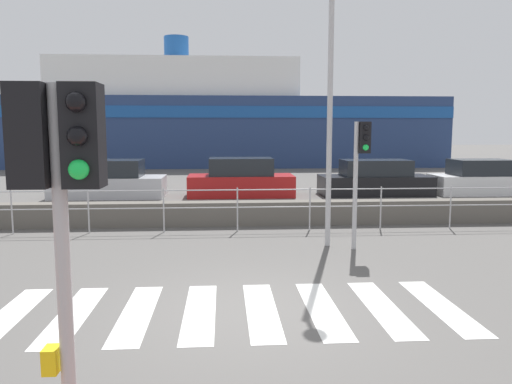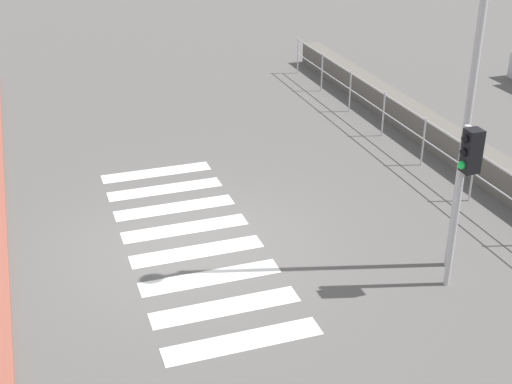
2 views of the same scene
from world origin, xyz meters
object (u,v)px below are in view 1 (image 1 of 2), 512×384
at_px(traffic_light_near, 59,181).
at_px(parked_car_red, 241,180).
at_px(parked_car_black, 375,180).
at_px(ferry_boat, 218,122).
at_px(parked_car_silver, 109,181).
at_px(parked_car_white, 480,179).
at_px(streetlamp, 332,74).
at_px(traffic_light_far, 361,156).

height_order(traffic_light_near, parked_car_red, traffic_light_near).
xyz_separation_m(parked_car_red, parked_car_black, (5.45, 0.00, -0.04)).
bearing_deg(parked_car_red, ferry_boat, 93.41).
relative_size(parked_car_silver, parked_car_white, 1.13).
bearing_deg(parked_car_black, parked_car_red, -180.00).
bearing_deg(traffic_light_near, parked_car_white, 54.65).
relative_size(traffic_light_near, parked_car_black, 0.66).
xyz_separation_m(traffic_light_near, parked_car_white, (11.65, 16.42, -1.68)).
relative_size(traffic_light_near, parked_car_silver, 0.68).
bearing_deg(streetlamp, traffic_light_far, -19.11).
distance_m(parked_car_silver, parked_car_white, 15.05).
distance_m(streetlamp, parked_car_silver, 11.68).
distance_m(streetlamp, ferry_boat, 27.26).
relative_size(ferry_boat, parked_car_black, 6.99).
xyz_separation_m(traffic_light_far, streetlamp, (-0.62, 0.22, 1.76)).
distance_m(parked_car_silver, parked_car_red, 5.19).
distance_m(traffic_light_near, ferry_boat, 34.66).
xyz_separation_m(traffic_light_far, parked_car_black, (3.17, 9.12, -1.45)).
height_order(parked_car_silver, parked_car_black, parked_car_silver).
distance_m(parked_car_red, parked_car_black, 5.45).
distance_m(traffic_light_far, ferry_boat, 27.57).
height_order(parked_car_silver, parked_car_red, parked_car_red).
distance_m(traffic_light_near, traffic_light_far, 8.37).
relative_size(ferry_boat, parked_car_red, 7.44).
bearing_deg(streetlamp, parked_car_red, 100.59).
bearing_deg(traffic_light_near, traffic_light_far, 60.86).
xyz_separation_m(parked_car_black, parked_car_white, (4.41, -0.00, -0.00)).
distance_m(traffic_light_far, streetlamp, 1.88).
distance_m(ferry_boat, parked_car_black, 19.53).
xyz_separation_m(streetlamp, parked_car_silver, (-6.85, 8.90, -3.20)).
distance_m(traffic_light_near, streetlamp, 8.42).
xyz_separation_m(traffic_light_far, parked_car_white, (7.57, 9.12, -1.45)).
relative_size(traffic_light_near, streetlamp, 0.47).
bearing_deg(traffic_light_near, streetlamp, 65.36).
bearing_deg(streetlamp, parked_car_white, 47.35).
bearing_deg(ferry_boat, parked_car_red, -86.59).
bearing_deg(streetlamp, traffic_light_near, -114.64).
bearing_deg(traffic_light_far, parked_car_black, 70.85).
relative_size(traffic_light_far, ferry_boat, 0.09).
relative_size(traffic_light_far, parked_car_red, 0.67).
relative_size(streetlamp, parked_car_black, 1.40).
relative_size(parked_car_black, parked_car_white, 1.16).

